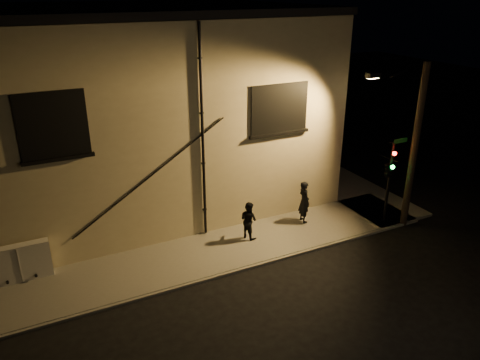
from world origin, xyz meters
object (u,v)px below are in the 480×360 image
pedestrian_a (304,202)px  streetlamp_pole (412,143)px  utility_cabinet (19,263)px  pedestrian_b (249,220)px  traffic_signal (389,169)px

pedestrian_a → streetlamp_pole: size_ratio=0.27×
pedestrian_a → streetlamp_pole: bearing=-112.6°
utility_cabinet → pedestrian_b: size_ratio=1.33×
streetlamp_pole → pedestrian_a: bearing=152.6°
utility_cabinet → streetlamp_pole: bearing=-10.0°
utility_cabinet → streetlamp_pole: streetlamp_pole is taller
utility_cabinet → streetlamp_pole: 15.45m
utility_cabinet → pedestrian_b: 8.48m
traffic_signal → pedestrian_b: bearing=166.0°
pedestrian_a → pedestrian_b: 2.77m
utility_cabinet → pedestrian_a: pedestrian_a is taller
pedestrian_a → streetlamp_pole: 4.99m
utility_cabinet → streetlamp_pole: size_ratio=0.30×
utility_cabinet → traffic_signal: size_ratio=0.57×
utility_cabinet → pedestrian_a: bearing=-3.5°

